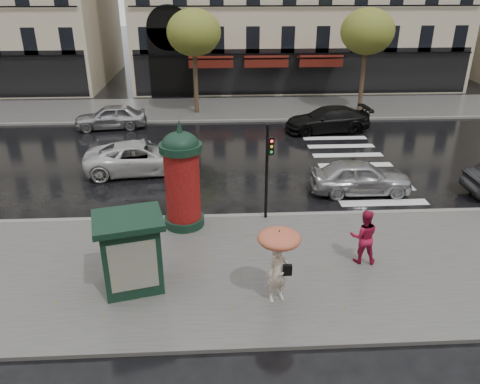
{
  "coord_description": "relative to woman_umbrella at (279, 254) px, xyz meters",
  "views": [
    {
      "loc": [
        -0.76,
        -12.72,
        8.36
      ],
      "look_at": [
        0.0,
        1.5,
        1.79
      ],
      "focal_mm": 35.0,
      "sensor_mm": 36.0,
      "label": 1
    }
  ],
  "objects": [
    {
      "name": "morris_column",
      "position": [
        -2.82,
        4.53,
        0.42
      ],
      "size": [
        1.47,
        1.47,
        3.97
      ],
      "color": "black",
      "rests_on": "near_sidewalk"
    },
    {
      "name": "man_burgundy",
      "position": [
        -4.42,
        2.38,
        -0.6
      ],
      "size": [
        0.88,
        0.58,
        1.77
      ],
      "primitive_type": "imported",
      "rotation": [
        0.0,
        0.0,
        3.16
      ],
      "color": "#521011",
      "rests_on": "near_sidewalk"
    },
    {
      "name": "zebra_crossing",
      "position": [
        5.16,
        11.73,
        -1.6
      ],
      "size": [
        3.6,
        11.75,
        0.01
      ],
      "primitive_type": "cube",
      "color": "silver",
      "rests_on": "ground"
    },
    {
      "name": "car_far_silver",
      "position": [
        -7.9,
        17.13,
        -0.89
      ],
      "size": [
        4.38,
        2.18,
        1.44
      ],
      "primitive_type": "imported",
      "rotation": [
        0.0,
        0.0,
        -1.45
      ],
      "color": "#9D9DA1",
      "rests_on": "ground"
    },
    {
      "name": "tree_far_left",
      "position": [
        -2.84,
        20.13,
        3.57
      ],
      "size": [
        3.4,
        3.4,
        6.64
      ],
      "color": "#38281C",
      "rests_on": "ground"
    },
    {
      "name": "far_sidewalk",
      "position": [
        -0.84,
        21.13,
        -1.54
      ],
      "size": [
        90.0,
        6.0,
        0.12
      ],
      "primitive_type": "cube",
      "color": "#474744",
      "rests_on": "ground"
    },
    {
      "name": "car_silver",
      "position": [
        4.42,
        7.2,
        -0.88
      ],
      "size": [
        4.24,
        1.75,
        1.44
      ],
      "primitive_type": "imported",
      "rotation": [
        0.0,
        0.0,
        1.56
      ],
      "color": "#AEAEB3",
      "rests_on": "ground"
    },
    {
      "name": "newsstand",
      "position": [
        -4.08,
        0.84,
        -0.32
      ],
      "size": [
        2.21,
        1.99,
        2.27
      ],
      "color": "black",
      "rests_on": "near_sidewalk"
    },
    {
      "name": "woman_umbrella",
      "position": [
        0.0,
        0.0,
        0.0
      ],
      "size": [
        1.17,
        1.17,
        2.25
      ],
      "color": "beige",
      "rests_on": "near_sidewalk"
    },
    {
      "name": "woman_red",
      "position": [
        2.91,
        1.79,
        -0.59
      ],
      "size": [
        0.95,
        0.79,
        1.79
      ],
      "primitive_type": "imported",
      "rotation": [
        0.0,
        0.0,
        3.01
      ],
      "color": "#A31439",
      "rests_on": "near_sidewalk"
    },
    {
      "name": "tree_far_right",
      "position": [
        8.16,
        20.13,
        3.57
      ],
      "size": [
        3.4,
        3.4,
        6.64
      ],
      "color": "#38281C",
      "rests_on": "ground"
    },
    {
      "name": "traffic_light",
      "position": [
        0.22,
        4.86,
        0.7
      ],
      "size": [
        0.27,
        0.36,
        3.61
      ],
      "color": "black",
      "rests_on": "near_sidewalk"
    },
    {
      "name": "far_kerb",
      "position": [
        -0.84,
        18.13,
        -1.53
      ],
      "size": [
        90.0,
        0.25,
        0.14
      ],
      "primitive_type": "cube",
      "color": "slate",
      "rests_on": "ground"
    },
    {
      "name": "near_kerb",
      "position": [
        -0.84,
        5.13,
        -1.53
      ],
      "size": [
        90.0,
        0.25,
        0.14
      ],
      "primitive_type": "cube",
      "color": "slate",
      "rests_on": "ground"
    },
    {
      "name": "ground",
      "position": [
        -0.84,
        2.13,
        -1.6
      ],
      "size": [
        160.0,
        160.0,
        0.0
      ],
      "primitive_type": "plane",
      "color": "black",
      "rests_on": "ground"
    },
    {
      "name": "car_black",
      "position": [
        4.96,
        15.82,
        -0.88
      ],
      "size": [
        5.16,
        2.54,
        1.44
      ],
      "primitive_type": "imported",
      "rotation": [
        0.0,
        0.0,
        -1.46
      ],
      "color": "black",
      "rests_on": "ground"
    },
    {
      "name": "car_white",
      "position": [
        -5.11,
        10.02,
        -0.89
      ],
      "size": [
        5.34,
        2.88,
        1.42
      ],
      "primitive_type": "imported",
      "rotation": [
        0.0,
        0.0,
        1.67
      ],
      "color": "silver",
      "rests_on": "ground"
    },
    {
      "name": "near_sidewalk",
      "position": [
        -0.84,
        1.63,
        -1.54
      ],
      "size": [
        90.0,
        7.0,
        0.12
      ],
      "primitive_type": "cube",
      "color": "#474744",
      "rests_on": "ground"
    }
  ]
}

